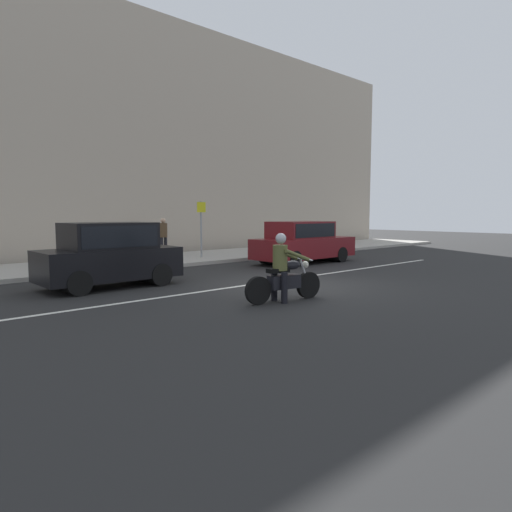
# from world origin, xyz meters

# --- Properties ---
(ground_plane) EXTENTS (80.00, 80.00, 0.00)m
(ground_plane) POSITION_xyz_m (0.00, 0.00, 0.00)
(ground_plane) COLOR #252525
(sidewalk_slab) EXTENTS (40.00, 4.40, 0.14)m
(sidewalk_slab) POSITION_xyz_m (0.00, 8.00, 0.07)
(sidewalk_slab) COLOR #A8A399
(sidewalk_slab) RESTS_ON ground_plane
(building_facade) EXTENTS (40.00, 1.40, 11.50)m
(building_facade) POSITION_xyz_m (0.00, 11.40, 5.75)
(building_facade) COLOR #B7A893
(building_facade) RESTS_ON ground_plane
(lane_marking_stripe) EXTENTS (18.00, 0.14, 0.01)m
(lane_marking_stripe) POSITION_xyz_m (0.38, 0.90, 0.00)
(lane_marking_stripe) COLOR silver
(lane_marking_stripe) RESTS_ON ground_plane
(motorcycle_with_rider_olive) EXTENTS (2.09, 0.74, 1.60)m
(motorcycle_with_rider_olive) POSITION_xyz_m (-1.85, -1.44, 0.65)
(motorcycle_with_rider_olive) COLOR black
(motorcycle_with_rider_olive) RESTS_ON ground_plane
(parked_sedan_maroon) EXTENTS (4.66, 1.82, 1.72)m
(parked_sedan_maroon) POSITION_xyz_m (4.51, 3.63, 0.88)
(parked_sedan_maroon) COLOR maroon
(parked_sedan_maroon) RESTS_ON ground_plane
(parked_hatchback_black) EXTENTS (3.73, 1.76, 1.80)m
(parked_hatchback_black) POSITION_xyz_m (-3.97, 3.24, 0.93)
(parked_hatchback_black) COLOR black
(parked_hatchback_black) RESTS_ON ground_plane
(street_sign_post) EXTENTS (0.44, 0.08, 2.43)m
(street_sign_post) POSITION_xyz_m (2.09, 7.39, 1.62)
(street_sign_post) COLOR gray
(street_sign_post) RESTS_ON sidewalk_slab
(pedestrian_bystander) EXTENTS (0.34, 0.34, 1.70)m
(pedestrian_bystander) POSITION_xyz_m (0.71, 8.25, 1.14)
(pedestrian_bystander) COLOR black
(pedestrian_bystander) RESTS_ON sidewalk_slab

